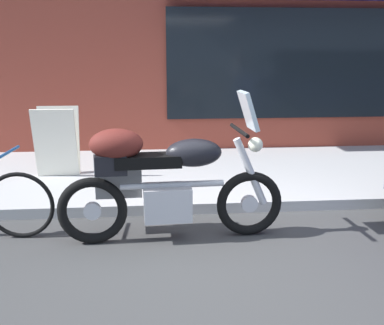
{
  "coord_description": "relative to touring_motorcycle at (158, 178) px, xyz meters",
  "views": [
    {
      "loc": [
        -0.61,
        -3.48,
        1.73
      ],
      "look_at": [
        -0.26,
        0.6,
        0.7
      ],
      "focal_mm": 40.72,
      "sensor_mm": 36.0,
      "label": 1
    }
  ],
  "objects": [
    {
      "name": "sandwich_board_sign",
      "position": [
        -1.33,
        1.94,
        -0.02
      ],
      "size": [
        0.55,
        0.41,
        0.92
      ],
      "color": "silver",
      "rests_on": "sidewalk_curb"
    },
    {
      "name": "ground_plane",
      "position": [
        0.59,
        -0.42,
        -0.6
      ],
      "size": [
        80.0,
        80.0,
        0.0
      ],
      "primitive_type": "plane",
      "color": "#3C3C3C"
    },
    {
      "name": "touring_motorcycle",
      "position": [
        0.0,
        0.0,
        0.0
      ],
      "size": [
        2.13,
        0.62,
        1.4
      ],
      "color": "black",
      "rests_on": "ground_plane"
    }
  ]
}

